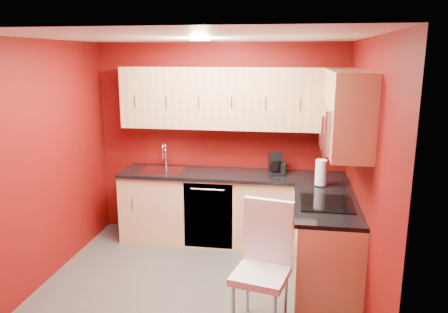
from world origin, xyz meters
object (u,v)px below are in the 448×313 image
(sink, at_px, (162,167))
(microwave, at_px, (343,129))
(coffee_maker, at_px, (276,164))
(dining_chair, at_px, (261,268))
(paper_towel, at_px, (321,173))
(napkin_holder, at_px, (281,168))

(sink, bearing_deg, microwave, -25.60)
(microwave, relative_size, coffee_maker, 2.87)
(sink, height_order, dining_chair, sink)
(coffee_maker, relative_size, paper_towel, 0.90)
(coffee_maker, relative_size, dining_chair, 0.24)
(sink, distance_m, napkin_holder, 1.50)
(napkin_holder, distance_m, dining_chair, 1.87)
(sink, relative_size, dining_chair, 0.47)
(napkin_holder, bearing_deg, sink, -177.72)
(sink, distance_m, dining_chair, 2.28)
(sink, xyz_separation_m, paper_towel, (1.96, -0.38, 0.11))
(microwave, xyz_separation_m, sink, (-2.09, 1.00, -0.72))
(sink, relative_size, coffee_maker, 1.97)
(napkin_holder, relative_size, paper_towel, 0.48)
(coffee_maker, distance_m, dining_chair, 1.85)
(microwave, height_order, napkin_holder, microwave)
(microwave, bearing_deg, napkin_holder, 119.28)
(dining_chair, bearing_deg, microwave, 59.96)
(paper_towel, xyz_separation_m, dining_chair, (-0.56, -1.38, -0.50))
(paper_towel, relative_size, dining_chair, 0.27)
(sink, xyz_separation_m, dining_chair, (1.40, -1.76, -0.39))
(microwave, bearing_deg, coffee_maker, 122.12)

